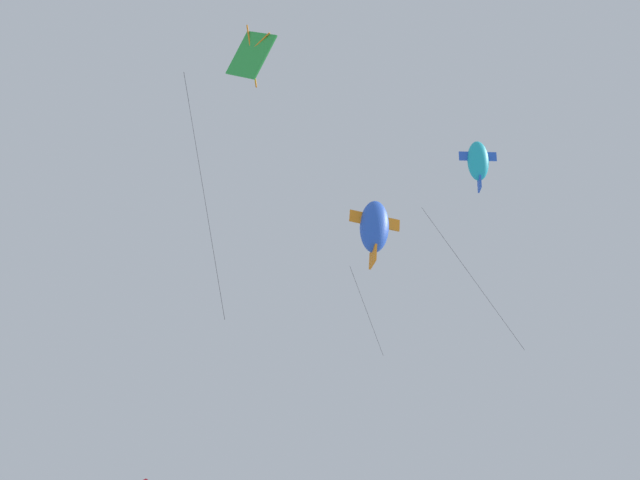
{
  "coord_description": "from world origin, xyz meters",
  "views": [
    {
      "loc": [
        21.92,
        -11.41,
        16.56
      ],
      "look_at": [
        3.37,
        -5.9,
        38.06
      ],
      "focal_mm": 51.75,
      "sensor_mm": 36.0,
      "label": 1
    }
  ],
  "objects": [
    {
      "name": "kite_fish_low_drifter",
      "position": [
        5.64,
        -1.09,
        41.08
      ],
      "size": [
        2.59,
        2.88,
        7.11
      ],
      "rotation": [
        0.44,
        0.0,
        1.31
      ],
      "color": "#1EB2C6"
    },
    {
      "name": "kite_fish_mid_left",
      "position": [
        1.93,
        -3.47,
        41.05
      ],
      "size": [
        1.81,
        1.86,
        6.12
      ],
      "rotation": [
        0.27,
        0.0,
        1.55
      ],
      "color": "blue"
    },
    {
      "name": "kite_diamond_near_left",
      "position": [
        8.68,
        -9.48,
        38.87
      ],
      "size": [
        3.07,
        2.25,
        8.94
      ],
      "rotation": [
        0.36,
        0.0,
        0.84
      ],
      "color": "green"
    }
  ]
}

